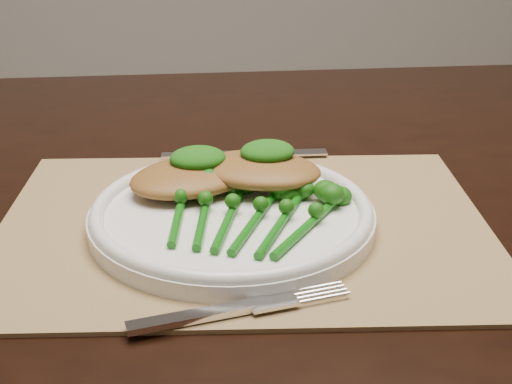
{
  "coord_description": "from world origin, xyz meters",
  "views": [
    {
      "loc": [
        -0.01,
        -0.77,
        1.07
      ],
      "look_at": [
        0.08,
        -0.16,
        0.78
      ],
      "focal_mm": 50.0,
      "sensor_mm": 36.0,
      "label": 1
    }
  ],
  "objects": [
    {
      "name": "placemat",
      "position": [
        0.07,
        -0.17,
        0.75
      ],
      "size": [
        0.5,
        0.39,
        0.0
      ],
      "primitive_type": "cube",
      "rotation": [
        0.0,
        0.0,
        -0.12
      ],
      "color": "#98784D",
      "rests_on": "dining_table"
    },
    {
      "name": "dinner_plate",
      "position": [
        0.06,
        -0.17,
        0.77
      ],
      "size": [
        0.27,
        0.27,
        0.02
      ],
      "color": "white",
      "rests_on": "placemat"
    },
    {
      "name": "knife",
      "position": [
        0.07,
        -0.01,
        0.76
      ],
      "size": [
        0.19,
        0.03,
        0.01
      ],
      "rotation": [
        0.0,
        0.0,
        -0.08
      ],
      "color": "silver",
      "rests_on": "placemat"
    },
    {
      "name": "fork",
      "position": [
        0.06,
        -0.32,
        0.76
      ],
      "size": [
        0.18,
        0.05,
        0.01
      ],
      "rotation": [
        0.0,
        0.0,
        0.17
      ],
      "color": "silver",
      "rests_on": "placemat"
    },
    {
      "name": "chicken_fillet_left",
      "position": [
        0.02,
        -0.12,
        0.78
      ],
      "size": [
        0.16,
        0.13,
        0.03
      ],
      "primitive_type": "ellipsoid",
      "rotation": [
        0.0,
        0.0,
        0.38
      ],
      "color": "brown",
      "rests_on": "dinner_plate"
    },
    {
      "name": "chicken_fillet_right",
      "position": [
        0.09,
        -0.13,
        0.79
      ],
      "size": [
        0.15,
        0.13,
        0.03
      ],
      "primitive_type": "ellipsoid",
      "rotation": [
        0.0,
        0.0,
        -0.39
      ],
      "color": "brown",
      "rests_on": "dinner_plate"
    },
    {
      "name": "pesto_dollop_left",
      "position": [
        0.03,
        -0.11,
        0.8
      ],
      "size": [
        0.06,
        0.05,
        0.02
      ],
      "primitive_type": "ellipsoid",
      "color": "#10470A",
      "rests_on": "chicken_fillet_left"
    },
    {
      "name": "pesto_dollop_right",
      "position": [
        0.1,
        -0.12,
        0.8
      ],
      "size": [
        0.05,
        0.05,
        0.02
      ],
      "primitive_type": "ellipsoid",
      "color": "#10470A",
      "rests_on": "chicken_fillet_right"
    },
    {
      "name": "broccolini_bundle",
      "position": [
        0.06,
        -0.2,
        0.77
      ],
      "size": [
        0.19,
        0.2,
        0.04
      ],
      "rotation": [
        0.0,
        0.0,
        -0.39
      ],
      "color": "#0C560B",
      "rests_on": "dinner_plate"
    }
  ]
}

